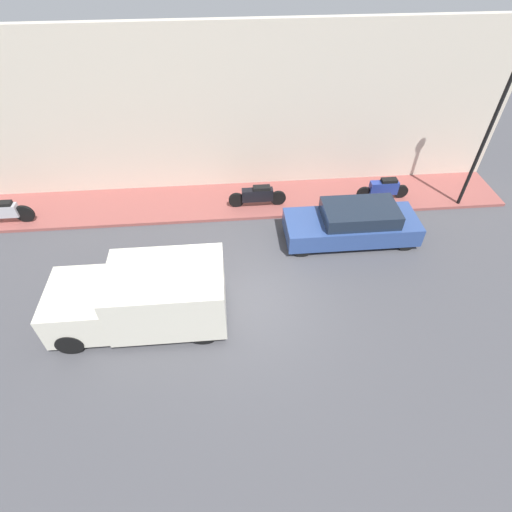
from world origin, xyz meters
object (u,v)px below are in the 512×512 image
delivery_van (141,297)px  scooter_silver (2,212)px  motorcycle_blue (384,188)px  parked_car (353,224)px  streetlamp (493,120)px  motorcycle_black (258,195)px

delivery_van → scooter_silver: delivery_van is taller
scooter_silver → motorcycle_blue: 13.58m
motorcycle_blue → delivery_van: bearing=120.9°
scooter_silver → delivery_van: bearing=-130.8°
delivery_van → motorcycle_blue: size_ratio=2.35×
parked_car → streetlamp: (1.49, -4.48, 2.71)m
motorcycle_black → streetlamp: (-0.50, -7.47, 2.78)m
streetlamp → scooter_silver: bearing=89.1°
motorcycle_blue → streetlamp: size_ratio=0.36×
delivery_van → motorcycle_blue: (4.92, -8.22, -0.35)m
scooter_silver → streetlamp: size_ratio=0.39×
motorcycle_black → motorcycle_blue: 4.70m
parked_car → motorcycle_blue: bearing=-40.3°
scooter_silver → parked_car: bearing=-98.3°
delivery_van → streetlamp: bearing=-68.3°
motorcycle_blue → streetlamp: 3.95m
motorcycle_black → scooter_silver: bearing=91.6°
delivery_van → streetlamp: size_ratio=0.85×
delivery_van → parked_car: bearing=-66.0°
motorcycle_black → streetlamp: streetlamp is taller
parked_car → motorcycle_blue: (2.03, -1.72, -0.06)m
parked_car → scooter_silver: parked_car is taller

